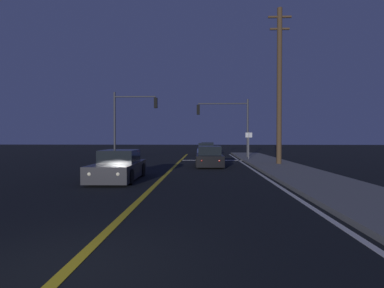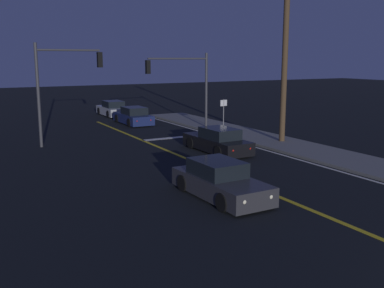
% 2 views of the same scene
% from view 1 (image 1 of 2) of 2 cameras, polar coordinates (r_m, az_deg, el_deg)
% --- Properties ---
extents(ground_plane, '(160.00, 160.00, 0.00)m').
position_cam_1_polar(ground_plane, '(4.96, -22.70, -21.36)').
color(ground_plane, black).
extents(sidewalk_right, '(3.20, 41.39, 0.15)m').
position_cam_1_polar(sidewalk_right, '(16.46, 19.15, -5.24)').
color(sidewalk_right, slate).
rests_on(sidewalk_right, ground).
extents(lane_line_center, '(0.20, 39.09, 0.01)m').
position_cam_1_polar(lane_line_center, '(15.88, -4.82, -5.67)').
color(lane_line_center, gold).
rests_on(lane_line_center, ground).
extents(lane_line_edge_right, '(0.16, 39.09, 0.01)m').
position_cam_1_polar(lane_line_edge_right, '(16.03, 12.77, -5.63)').
color(lane_line_edge_right, silver).
rests_on(lane_line_edge_right, ground).
extents(stop_bar, '(5.11, 0.50, 0.01)m').
position_cam_1_polar(stop_bar, '(25.72, 3.61, -3.05)').
color(stop_bar, silver).
rests_on(stop_bar, ground).
extents(car_mid_block_charcoal, '(1.94, 4.46, 1.34)m').
position_cam_1_polar(car_mid_block_charcoal, '(14.20, -13.53, -4.17)').
color(car_mid_block_charcoal, '#2D2D33').
rests_on(car_mid_block_charcoal, ground).
extents(car_following_oncoming_black, '(1.87, 4.73, 1.34)m').
position_cam_1_polar(car_following_oncoming_black, '(20.59, 3.23, -2.49)').
color(car_following_oncoming_black, black).
rests_on(car_following_oncoming_black, ground).
extents(car_distant_tail_navy, '(1.86, 4.44, 1.34)m').
position_cam_1_polar(car_distant_tail_navy, '(32.69, 2.58, -1.14)').
color(car_distant_tail_navy, navy).
rests_on(car_distant_tail_navy, ground).
extents(car_far_approaching_silver, '(1.86, 4.45, 1.34)m').
position_cam_1_polar(car_far_approaching_silver, '(38.37, 2.90, -0.80)').
color(car_far_approaching_silver, '#B2B5BA').
rests_on(car_far_approaching_silver, ground).
extents(traffic_signal_near_right, '(4.72, 0.28, 5.41)m').
position_cam_1_polar(traffic_signal_near_right, '(28.09, 6.76, 4.78)').
color(traffic_signal_near_right, '#38383D').
rests_on(traffic_signal_near_right, ground).
extents(traffic_signal_far_left, '(3.87, 0.28, 5.90)m').
position_cam_1_polar(traffic_signal_far_left, '(27.41, -11.53, 5.39)').
color(traffic_signal_far_left, '#38383D').
rests_on(traffic_signal_far_left, ground).
extents(utility_pole_right, '(1.55, 0.34, 10.60)m').
position_cam_1_polar(utility_pole_right, '(21.71, 15.99, 10.51)').
color(utility_pole_right, '#4C3823').
rests_on(utility_pole_right, ground).
extents(street_sign_corner, '(0.56, 0.12, 2.37)m').
position_cam_1_polar(street_sign_corner, '(25.41, 10.55, 0.48)').
color(street_sign_corner, slate).
rests_on(street_sign_corner, ground).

